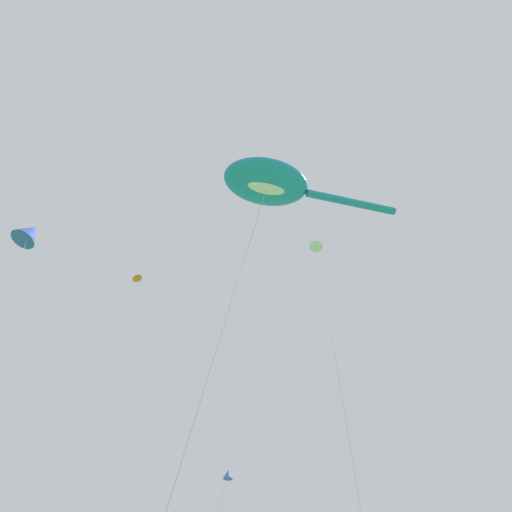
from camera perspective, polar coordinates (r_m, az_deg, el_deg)
big_show_kite at (r=19.90m, az=2.15°, el=10.28°), size 9.53×5.34×18.47m
small_kite_tiny_distant at (r=27.51m, az=-4.04°, el=-28.83°), size 1.55×2.65×9.58m
small_kite_box_yellow at (r=35.71m, az=-16.69°, el=-3.51°), size 2.54×2.13×24.71m
small_kite_diamond_red at (r=20.61m, az=-29.72°, el=2.82°), size 2.42×4.38×15.53m
small_kite_stunt_black at (r=24.22m, az=8.66°, el=1.59°), size 1.71×1.48×19.53m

